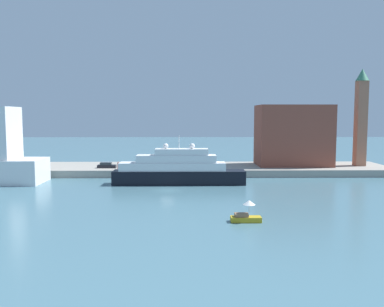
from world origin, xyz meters
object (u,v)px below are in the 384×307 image
(harbor_building, at_px, (293,135))
(mooring_bollard, at_px, (186,168))
(large_yacht, at_px, (177,170))
(bell_tower, at_px, (361,114))
(parked_car, at_px, (107,166))
(small_motorboat, at_px, (246,215))
(person_figure, at_px, (118,166))

(harbor_building, xyz_separation_m, mooring_bollard, (-27.68, -8.60, -7.38))
(large_yacht, bearing_deg, mooring_bollard, 80.03)
(large_yacht, relative_size, harbor_building, 1.52)
(bell_tower, height_order, mooring_bollard, bell_tower)
(parked_car, xyz_separation_m, mooring_bollard, (19.49, -3.70, -0.21))
(mooring_bollard, bearing_deg, harbor_building, 17.25)
(large_yacht, xyz_separation_m, harbor_building, (29.45, 18.65, 6.46))
(small_motorboat, xyz_separation_m, parked_car, (-27.85, 44.37, 1.33))
(harbor_building, bearing_deg, bell_tower, -3.86)
(bell_tower, bearing_deg, harbor_building, 176.14)
(large_yacht, bearing_deg, bell_tower, 20.68)
(small_motorboat, height_order, parked_car, parked_car)
(small_motorboat, height_order, person_figure, person_figure)
(bell_tower, relative_size, mooring_bollard, 32.57)
(small_motorboat, bearing_deg, person_figure, 120.23)
(parked_car, distance_m, mooring_bollard, 19.84)
(bell_tower, relative_size, parked_car, 5.39)
(harbor_building, distance_m, bell_tower, 17.80)
(large_yacht, relative_size, parked_car, 6.12)
(large_yacht, distance_m, mooring_bollard, 10.25)
(harbor_building, distance_m, mooring_bollard, 29.91)
(harbor_building, xyz_separation_m, person_figure, (-43.99, -6.94, -6.93))
(small_motorboat, relative_size, parked_car, 0.91)
(harbor_building, height_order, mooring_bollard, harbor_building)
(harbor_building, bearing_deg, parked_car, -174.08)
(harbor_building, relative_size, parked_car, 4.03)
(large_yacht, relative_size, small_motorboat, 6.71)
(bell_tower, distance_m, person_figure, 62.42)
(mooring_bollard, bearing_deg, parked_car, 169.24)
(small_motorboat, distance_m, bell_tower, 61.83)
(small_motorboat, distance_m, person_figure, 49.01)
(small_motorboat, xyz_separation_m, mooring_bollard, (-8.36, 40.66, 1.13))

